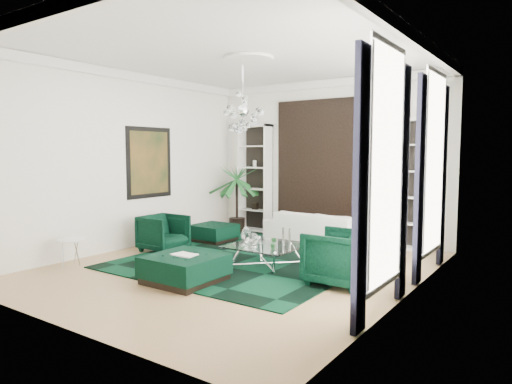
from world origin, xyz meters
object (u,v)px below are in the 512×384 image
Objects in this scene: ottoman_front at (185,269)px; sofa at (318,228)px; armchair_right at (339,258)px; armchair_left at (164,233)px; coffee_table at (267,256)px; side_table at (72,253)px; palm at (237,189)px; ottoman_side at (214,233)px.

sofa is at bearing 85.75° from ottoman_front.
armchair_right is 0.87× the size of ottoman_front.
armchair_left reaches higher than ottoman_front.
coffee_table is 2.39× the size of side_table.
coffee_table is 0.54× the size of palm.
sofa is 2.72× the size of ottoman_side.
palm reaches higher than ottoman_front.
ottoman_front is at bearing -63.35° from palm.
ottoman_side is (-2.37, 1.34, -0.01)m from coffee_table.
armchair_left is 1.44m from ottoman_side.
sofa is at bearing 58.94° from side_table.
armchair_right is (1.79, -2.80, 0.08)m from sofa.
ottoman_front is at bearing 9.97° from side_table.
side_table is at bearing -94.11° from palm.
coffee_table reaches higher than ottoman_side.
armchair_left is 0.77× the size of ottoman_front.
side_table is at bearing -100.57° from ottoman_side.
coffee_table is at bearing 33.03° from side_table.
sofa reaches higher than side_table.
ottoman_side is at bearing 30.17° from sofa.
armchair_left is at bearing -92.25° from armchair_right.
coffee_table is (0.27, -2.56, -0.14)m from sofa.
sofa is 3.49m from armchair_left.
palm is at bearing 102.42° from ottoman_side.
sofa is 2.58m from coffee_table.
armchair_right is at bearing -34.49° from palm.
palm is at bearing 85.89° from side_table.
armchair_right is 0.78× the size of coffee_table.
palm is at bearing 2.26° from armchair_left.
side_table reaches higher than coffee_table.
armchair_right is (4.07, -0.16, 0.05)m from armchair_left.
sofa is 4.09m from ottoman_front.
coffee_table is 1.38× the size of ottoman_side.
side_table is at bearing -170.03° from ottoman_front.
palm reaches higher than ottoman_side.
side_table is at bearing -146.97° from coffee_table.
coffee_table is 1.12× the size of ottoman_front.
side_table is at bearing 166.85° from armchair_left.
ottoman_front is (-2.09, -1.28, -0.22)m from armchair_right.
sofa reaches higher than coffee_table.
armchair_right is at bearing 122.60° from sofa.
armchair_right reaches higher than armchair_left.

